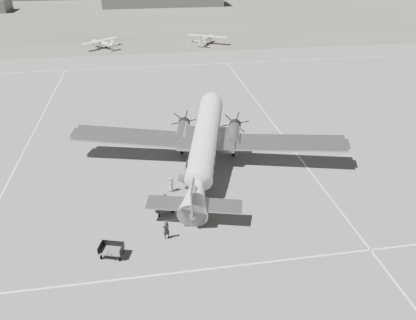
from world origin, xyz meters
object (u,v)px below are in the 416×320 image
object	(u,v)px
light_plane_left	(102,44)
baggage_cart_far	(111,250)
light_plane_right	(207,39)
baggage_cart_near	(164,208)
ramp_agent	(166,200)
passenger	(171,184)
ground_crew	(166,229)
dc3_airliner	(205,145)

from	to	relation	value
light_plane_left	baggage_cart_far	bearing A→B (deg)	-129.75
light_plane_left	light_plane_right	size ratio (longest dim) A/B	0.95
light_plane_left	baggage_cart_near	size ratio (longest dim) A/B	5.48
light_plane_left	ramp_agent	distance (m)	62.88
ramp_agent	passenger	distance (m)	2.66
baggage_cart_near	ground_crew	bearing A→B (deg)	-110.47
light_plane_left	baggage_cart_near	world-z (taller)	light_plane_left
baggage_cart_near	light_plane_left	bearing A→B (deg)	78.63
light_plane_left	dc3_airliner	bearing A→B (deg)	-120.08
light_plane_left	passenger	distance (m)	60.45
ground_crew	light_plane_left	bearing A→B (deg)	-110.66
baggage_cart_far	passenger	xyz separation A→B (m)	(5.13, 8.19, 0.24)
baggage_cart_near	ramp_agent	distance (m)	0.87
baggage_cart_near	passenger	bearing A→B (deg)	55.55
dc3_airliner	passenger	bearing A→B (deg)	-122.25
ramp_agent	passenger	xyz separation A→B (m)	(0.68, 2.57, -0.03)
dc3_airliner	light_plane_left	world-z (taller)	dc3_airliner
dc3_airliner	light_plane_left	size ratio (longest dim) A/B	3.18
light_plane_right	passenger	distance (m)	61.44
passenger	ramp_agent	bearing A→B (deg)	179.22
ramp_agent	ground_crew	bearing A→B (deg)	170.03
ramp_agent	passenger	bearing A→B (deg)	-21.30
dc3_airliner	light_plane_left	bearing A→B (deg)	118.61
baggage_cart_near	ramp_agent	size ratio (longest dim) A/B	1.05
light_plane_left	baggage_cart_far	world-z (taller)	light_plane_left
light_plane_right	ramp_agent	distance (m)	64.10
light_plane_right	baggage_cart_far	distance (m)	70.62
light_plane_right	dc3_airliner	bearing A→B (deg)	-68.90
dc3_airliner	ground_crew	size ratio (longest dim) A/B	17.17
light_plane_right	passenger	size ratio (longest dim) A/B	6.36
baggage_cart_near	ground_crew	world-z (taller)	ground_crew
passenger	light_plane_left	bearing A→B (deg)	23.57
light_plane_left	light_plane_right	distance (m)	23.08
dc3_airliner	light_plane_left	xyz separation A→B (m)	(-13.78, 56.11, -1.83)
dc3_airliner	baggage_cart_near	distance (m)	8.59
dc3_airliner	ramp_agent	world-z (taller)	dc3_airliner
dc3_airliner	ramp_agent	size ratio (longest dim) A/B	18.37
light_plane_right	baggage_cart_near	bearing A→B (deg)	-71.97
light_plane_right	ground_crew	bearing A→B (deg)	-71.39
light_plane_right	passenger	xyz separation A→B (m)	(-13.06, -60.04, -0.24)
ground_crew	light_plane_right	bearing A→B (deg)	-130.28
light_plane_right	ramp_agent	bearing A→B (deg)	-71.94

